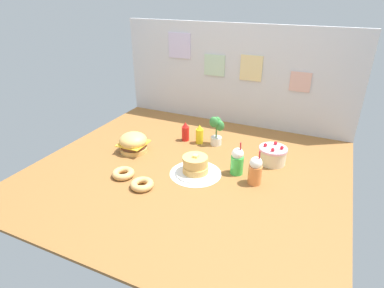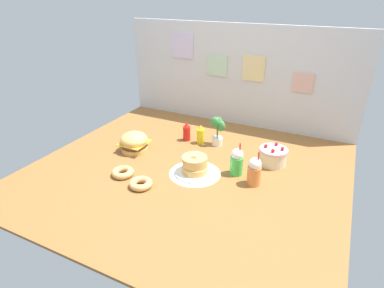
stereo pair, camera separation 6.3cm
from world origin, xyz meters
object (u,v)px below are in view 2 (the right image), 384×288
Objects in this scene: layer_cake at (273,156)px; mustard_bottle at (201,135)px; orange_float_cup at (254,171)px; pancake_stack at (195,166)px; cream_soda_cup at (237,162)px; donut_chocolate at (141,183)px; potted_plant at (218,130)px; donut_pink_glaze at (123,172)px; burger at (134,142)px; ketchup_bottle at (187,132)px.

mustard_bottle reaches higher than layer_cake.
orange_float_cup is at bearing -98.44° from layer_cake.
cream_soda_cup is (0.29, 0.14, 0.04)m from pancake_stack.
donut_chocolate is 0.92m from potted_plant.
donut_pink_glaze is 1.00× the size of donut_chocolate.
donut_pink_glaze is 0.22m from donut_chocolate.
burger is 0.59m from donut_chocolate.
potted_plant is at bearing 128.24° from cream_soda_cup.
orange_float_cup is at bearing -30.21° from ketchup_bottle.
mustard_bottle is at bearing 84.37° from donut_chocolate.
cream_soda_cup is 1.00× the size of orange_float_cup.
potted_plant is at bearing 93.71° from pancake_stack.
ketchup_bottle is 0.67× the size of cream_soda_cup.
cream_soda_cup is 0.52m from potted_plant.
potted_plant is (-0.54, 0.13, 0.08)m from layer_cake.
burger is 1.19m from layer_cake.
orange_float_cup is at bearing -45.35° from potted_plant.
cream_soda_cup is 1.61× the size of donut_pink_glaze.
layer_cake is (1.15, 0.30, -0.01)m from burger.
pancake_stack is 1.13× the size of cream_soda_cup.
donut_chocolate is (0.21, -0.07, 0.00)m from donut_pink_glaze.
pancake_stack is 1.13× the size of orange_float_cup.
layer_cake is at bearing 52.61° from cream_soda_cup.
mustard_bottle is 1.08× the size of donut_chocolate.
cream_soda_cup reaches higher than donut_pink_glaze.
mustard_bottle is (0.46, 0.40, 0.00)m from burger.
cream_soda_cup is (-0.21, -0.28, 0.04)m from layer_cake.
potted_plant reaches higher than pancake_stack.
mustard_bottle is at bearing 69.20° from donut_pink_glaze.
layer_cake reaches higher than pancake_stack.
donut_pink_glaze is at bearing -110.80° from mustard_bottle.
ketchup_bottle is at bearing 78.90° from donut_pink_glaze.
donut_pink_glaze is (-0.30, -0.78, -0.06)m from mustard_bottle.
mustard_bottle is at bearing 110.14° from pancake_stack.
ketchup_bottle is (0.31, 0.39, 0.00)m from burger.
ketchup_bottle is at bearing 94.03° from donut_chocolate.
layer_cake is 1.25× the size of mustard_bottle.
burger is 0.75m from potted_plant.
donut_pink_glaze is 0.94m from potted_plant.
ketchup_bottle reaches higher than pancake_stack.
burger is at bearing -178.68° from cream_soda_cup.
burger is 1.43× the size of donut_chocolate.
layer_cake is 1.25× the size of ketchup_bottle.
orange_float_cup reaches higher than donut_pink_glaze.
pancake_stack is 0.45m from orange_float_cup.
donut_chocolate is at bearing -139.74° from cream_soda_cup.
burger is 1.06× the size of layer_cake.
donut_pink_glaze is at bearing -118.80° from potted_plant.
mustard_bottle is (-0.19, 0.51, 0.02)m from pancake_stack.
pancake_stack is 0.65m from layer_cake.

